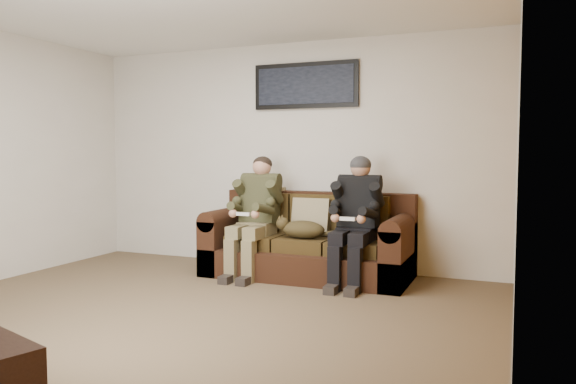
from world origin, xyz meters
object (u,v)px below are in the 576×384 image
at_px(person_right, 356,212).
at_px(person_left, 256,208).
at_px(framed_poster, 305,85).
at_px(sofa, 310,244).
at_px(cat, 301,229).

bearing_deg(person_right, person_left, -179.98).
distance_m(person_right, framed_poster, 1.67).
height_order(sofa, framed_poster, framed_poster).
relative_size(person_right, framed_poster, 1.04).
bearing_deg(cat, person_left, 174.62).
distance_m(person_right, cat, 0.61).
relative_size(person_right, cat, 1.98).
height_order(sofa, person_left, person_left).
xyz_separation_m(person_left, person_right, (1.12, 0.00, 0.00)).
height_order(person_left, framed_poster, framed_poster).
height_order(sofa, cat, sofa).
distance_m(sofa, cat, 0.31).
relative_size(person_left, cat, 1.96).
distance_m(sofa, framed_poster, 1.82).
relative_size(person_left, person_right, 0.99).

